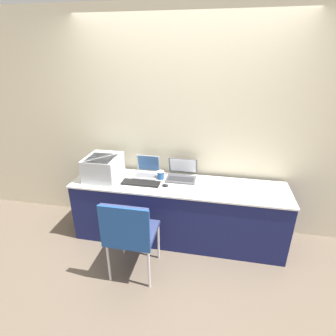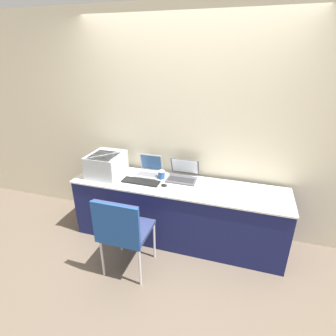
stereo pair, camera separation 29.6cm
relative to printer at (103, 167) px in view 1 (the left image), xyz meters
name	(u,v)px [view 1 (the left image)]	position (x,y,z in m)	size (l,w,h in m)	color
ground_plane	(173,252)	(0.90, -0.29, -0.88)	(14.00, 14.00, 0.00)	#6B5B4C
wall_back	(184,127)	(0.90, 0.38, 0.42)	(8.00, 0.05, 2.60)	beige
table	(178,211)	(0.90, 0.00, -0.51)	(2.46, 0.60, 0.73)	#191E51
printer	(103,167)	(0.00, 0.00, 0.00)	(0.38, 0.43, 0.27)	#B2B7BC
laptop_left	(147,171)	(0.48, 0.18, -0.09)	(0.29, 0.26, 0.23)	#B7B7BC
laptop_right	(182,174)	(0.91, 0.17, -0.10)	(0.35, 0.31, 0.22)	#4C4C51
external_keyboard	(141,183)	(0.48, -0.07, -0.14)	(0.44, 0.14, 0.02)	black
coffee_cup	(161,175)	(0.67, 0.10, -0.10)	(0.08, 0.08, 0.10)	#285699
mouse	(165,185)	(0.77, -0.08, -0.13)	(0.07, 0.05, 0.03)	black
chair	(129,231)	(0.55, -0.73, -0.30)	(0.47, 0.46, 0.90)	navy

